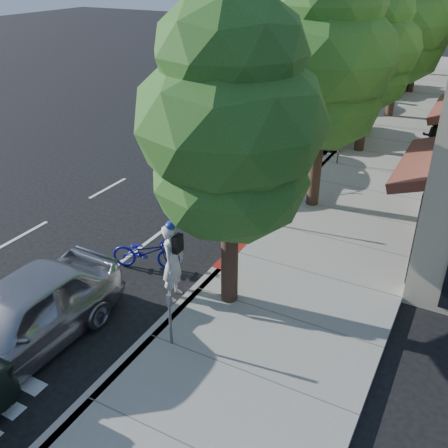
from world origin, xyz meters
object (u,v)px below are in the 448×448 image
Objects in this scene: street_tree_5 at (438,5)px; street_tree_3 at (403,24)px; street_tree_1 at (325,61)px; silver_suv at (249,154)px; dark_suv_far at (386,80)px; bicycle at (146,252)px; pedestrian at (432,136)px; dark_sedan at (336,125)px; street_tree_2 at (372,49)px; street_tree_4 at (422,18)px; near_car_a at (19,318)px; cyclist at (173,262)px; street_tree_0 at (230,126)px; white_pickup at (333,97)px.

street_tree_3 is at bearing -90.00° from street_tree_5.
silver_suv is at bearing 154.18° from street_tree_1.
street_tree_1 is 18.00m from dark_suv_far.
pedestrian reaches higher than bicycle.
dark_sedan is at bearing -25.70° from bicycle.
street_tree_4 is at bearing 90.00° from street_tree_2.
bicycle is 0.38× the size of near_car_a.
street_tree_3 is 18.33m from bicycle.
bicycle is at bearing -89.99° from dark_suv_far.
silver_suv is at bearing -16.86° from bicycle.
street_tree_3 is (0.00, 12.00, -0.14)m from street_tree_1.
near_car_a is 17.35m from pedestrian.
street_tree_5 is 30.63m from cyclist.
bicycle is 0.42× the size of dark_sedan.
street_tree_4 is 0.94× the size of street_tree_5.
dark_suv_far is (-1.40, -6.50, -3.81)m from street_tree_5.
street_tree_0 is 3.82× the size of bicycle.
bicycle is at bearing 172.61° from street_tree_0.
street_tree_0 is at bearing -75.31° from white_pickup.
cyclist is 1.64m from bicycle.
dark_sedan is at bearing -94.87° from street_tree_5.
pedestrian is at bearing -76.30° from street_tree_4.
street_tree_0 is 4.79m from bicycle.
dark_sedan is at bearing 140.17° from street_tree_2.
dark_suv_far is (1.70, 5.37, 0.09)m from white_pickup.
near_car_a is (-1.70, -27.00, 0.01)m from dark_suv_far.
street_tree_1 reaches higher than street_tree_2.
pedestrian is at bearing -37.26° from white_pickup.
white_pickup is 3.14× the size of pedestrian.
street_tree_5 reaches higher than silver_suv.
dark_sedan is (-1.43, 1.19, -3.55)m from street_tree_2.
silver_suv reaches higher than bicycle.
near_car_a reaches higher than bicycle.
silver_suv is (-3.10, 7.50, -3.57)m from street_tree_0.
street_tree_5 is at bearing 77.95° from silver_suv.
cyclist is at bearing 54.45° from pedestrian.
street_tree_3 is (0.00, 6.00, 0.35)m from street_tree_2.
pedestrian is at bearing -62.18° from street_tree_3.
street_tree_4 is at bearing -90.00° from street_tree_5.
street_tree_4 reaches higher than near_car_a.
silver_suv is at bearing -106.45° from street_tree_3.
street_tree_4 is at bearing 88.64° from dark_sedan.
pedestrian reaches higher than silver_suv.
dark_suv_far reaches higher than dark_sedan.
street_tree_1 is at bearing -21.39° from cyclist.
white_pickup is (-0.00, 10.63, -0.13)m from silver_suv.
silver_suv is 7.90m from pedestrian.
street_tree_3 is 4.12× the size of bicycle.
near_car_a is at bearing -101.31° from street_tree_2.
street_tree_5 reaches higher than street_tree_0.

